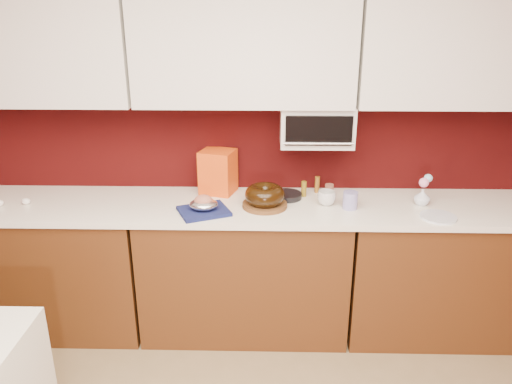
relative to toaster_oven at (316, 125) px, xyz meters
The scene contains 28 objects.
wall_back 0.49m from the toaster_oven, 162.14° to the left, with size 4.00×0.02×2.50m, color #360707.
base_cabinet_left 2.02m from the toaster_oven, behind, with size 1.31×0.58×0.86m, color #532B10.
base_cabinet_center 1.06m from the toaster_oven, 159.86° to the right, with size 1.31×0.58×0.86m, color #532B10.
base_cabinet_right 1.30m from the toaster_oven, 10.58° to the right, with size 1.31×0.58×0.86m, color #532B10.
countertop 0.69m from the toaster_oven, 159.86° to the right, with size 4.00×0.62×0.04m, color white.
upper_cabinet_left 1.85m from the toaster_oven, behind, with size 1.31×0.33×0.70m, color white.
upper_cabinet_center 0.65m from the toaster_oven, behind, with size 1.31×0.33×0.70m, color white.
upper_cabinet_right 1.00m from the toaster_oven, ahead, with size 1.31×0.33×0.70m, color white.
toaster_oven is the anchor object (origin of this frame).
toaster_oven_door 0.16m from the toaster_oven, 90.00° to the right, with size 0.40×0.02×0.18m, color black.
toaster_oven_handle 0.19m from the toaster_oven, 90.00° to the right, with size 0.02×0.02×0.42m, color silver.
cake_base 0.60m from the toaster_oven, 147.00° to the right, with size 0.28×0.28×0.03m, color brown.
bundt_cake 0.55m from the toaster_oven, 147.00° to the right, with size 0.25×0.25×0.10m, color black.
navy_towel 0.89m from the toaster_oven, 155.65° to the right, with size 0.28×0.24×0.02m, color #151D52.
foil_ham_nest 0.86m from the toaster_oven, 155.65° to the right, with size 0.17×0.15×0.06m, color white.
roasted_ham 0.85m from the toaster_oven, 155.65° to the right, with size 0.11×0.09×0.07m, color #B86B54.
pandoro_box 0.71m from the toaster_oven, behind, with size 0.21×0.19×0.29m, color red.
dark_pan 0.49m from the toaster_oven, 163.75° to the right, with size 0.20×0.20×0.03m, color black.
coffee_mug 0.46m from the toaster_oven, 67.95° to the right, with size 0.10×0.10×0.11m, color silver.
blue_jar 0.52m from the toaster_oven, 47.04° to the right, with size 0.09×0.09×0.11m, color #211B96.
flower_vase 0.80m from the toaster_oven, 12.52° to the right, with size 0.08×0.08×0.12m, color silver.
flower_pink 0.76m from the toaster_oven, 12.52° to the right, with size 0.06×0.06×0.06m, color #FF93C4.
flower_blue 0.77m from the toaster_oven, 10.41° to the right, with size 0.05×0.05×0.05m, color #98D5F3.
china_plate 0.92m from the toaster_oven, 26.51° to the right, with size 0.21×0.21×0.01m, color white.
amber_bottle 0.43m from the toaster_oven, 166.65° to the right, with size 0.03×0.03×0.10m, color #7B6116.
paper_cup 0.44m from the toaster_oven, ahead, with size 0.06×0.06×0.08m, color brown.
egg_right 1.89m from the toaster_oven, behind, with size 0.05×0.04×0.04m, color white.
amber_bottle_tall 0.42m from the toaster_oven, 63.96° to the left, with size 0.03×0.03×0.11m, color brown.
Camera 1 is at (0.14, -0.98, 2.08)m, focal length 35.00 mm.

